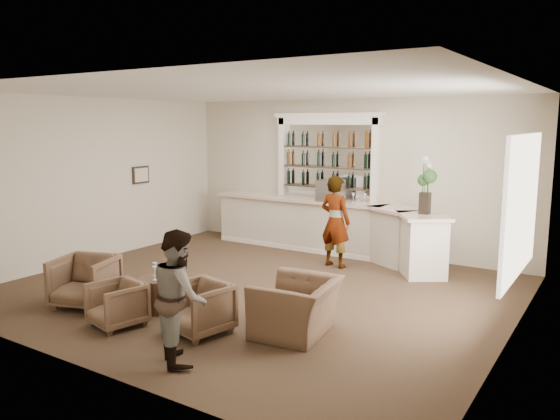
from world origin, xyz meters
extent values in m
plane|color=brown|center=(0.00, 0.00, 0.00)|extent=(8.00, 8.00, 0.00)
cube|color=beige|center=(0.00, 3.50, 1.65)|extent=(8.00, 0.04, 3.30)
cube|color=beige|center=(-4.00, 0.00, 1.65)|extent=(0.04, 7.00, 3.30)
cube|color=beige|center=(4.00, 0.00, 1.65)|extent=(0.04, 7.00, 3.30)
cube|color=white|center=(0.00, 0.00, 3.30)|extent=(8.00, 7.00, 0.04)
cube|color=white|center=(3.97, 0.50, 1.70)|extent=(0.05, 2.40, 1.90)
cube|color=black|center=(-3.97, 1.20, 1.65)|extent=(0.04, 0.46, 0.38)
cube|color=beige|center=(-3.94, 1.20, 1.65)|extent=(0.01, 0.38, 0.30)
cube|color=white|center=(-1.00, 3.15, 0.54)|extent=(4.00, 0.70, 1.08)
cube|color=beige|center=(-1.00, 3.13, 1.11)|extent=(4.10, 0.82, 0.06)
cube|color=white|center=(1.35, 2.92, 0.54)|extent=(1.12, 1.04, 1.08)
cube|color=beige|center=(1.35, 2.90, 1.11)|extent=(1.27, 1.19, 0.06)
cube|color=white|center=(2.05, 2.40, 0.54)|extent=(1.08, 1.14, 1.08)
cube|color=beige|center=(2.05, 2.38, 1.11)|extent=(1.24, 1.29, 0.06)
cube|color=white|center=(-1.00, 2.82, 0.05)|extent=(4.00, 0.06, 0.10)
cube|color=white|center=(-0.50, 3.48, 1.95)|extent=(2.15, 0.02, 1.65)
cube|color=white|center=(-1.65, 3.42, 1.45)|extent=(0.14, 0.16, 2.90)
cube|color=white|center=(0.65, 3.42, 1.45)|extent=(0.14, 0.16, 2.90)
cube|color=white|center=(-0.50, 3.42, 2.84)|extent=(2.52, 0.16, 0.18)
cube|color=white|center=(-0.50, 3.42, 2.96)|extent=(2.64, 0.20, 0.08)
cube|color=#37281B|center=(-0.50, 3.37, 1.38)|extent=(2.05, 0.20, 0.03)
cube|color=#37281B|center=(-0.50, 3.37, 1.82)|extent=(2.05, 0.20, 0.03)
cube|color=#37281B|center=(-0.50, 3.37, 2.26)|extent=(2.05, 0.20, 0.03)
cylinder|color=brown|center=(-0.65, -1.60, 0.25)|extent=(0.61, 0.61, 0.50)
imported|color=gray|center=(0.41, 2.09, 0.90)|extent=(0.71, 0.52, 1.79)
imported|color=gray|center=(0.84, -2.74, 0.79)|extent=(0.97, 0.95, 1.58)
imported|color=brown|center=(-1.75, -2.08, 0.39)|extent=(1.07, 1.08, 0.78)
imported|color=brown|center=(-0.67, -2.39, 0.31)|extent=(0.81, 0.82, 0.62)
imported|color=brown|center=(0.46, -1.97, 0.35)|extent=(0.88, 0.90, 0.69)
imported|color=brown|center=(1.56, -1.28, 0.37)|extent=(1.13, 1.25, 0.73)
cube|color=silver|center=(-0.17, 2.98, 1.37)|extent=(0.54, 0.46, 0.45)
cube|color=black|center=(2.03, 2.49, 1.34)|extent=(0.18, 0.18, 0.40)
cube|color=white|center=(-0.67, -1.46, 0.56)|extent=(0.08, 0.08, 0.12)
camera|label=1|loc=(5.14, -7.25, 2.80)|focal=35.00mm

